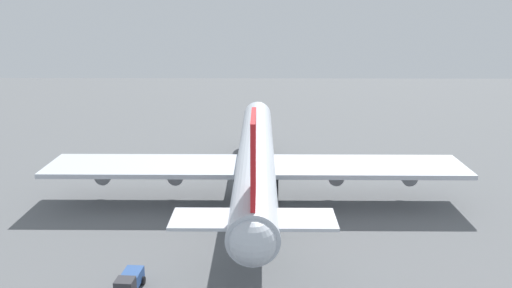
% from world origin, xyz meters
% --- Properties ---
extents(ground_plane, '(274.41, 274.41, 0.00)m').
position_xyz_m(ground_plane, '(0.00, 0.00, 0.00)').
color(ground_plane, slate).
extents(cargo_airplane, '(68.60, 62.95, 18.29)m').
position_xyz_m(cargo_airplane, '(-0.61, -0.00, 6.30)').
color(cargo_airplane, silver).
rests_on(cargo_airplane, ground_plane).
extents(catering_truck, '(4.77, 2.63, 2.10)m').
position_xyz_m(catering_truck, '(-30.23, 13.04, 1.13)').
color(catering_truck, '#333338').
rests_on(catering_truck, ground_plane).
extents(safety_cone_nose, '(0.52, 0.52, 0.75)m').
position_xyz_m(safety_cone_nose, '(30.87, 0.37, 0.37)').
color(safety_cone_nose, orange).
rests_on(safety_cone_nose, ground_plane).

